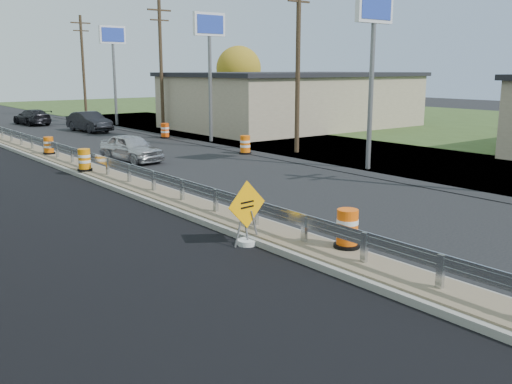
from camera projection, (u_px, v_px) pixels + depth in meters
ground at (216, 218)px, 17.67m from camera, size 140.00×140.00×0.00m
grass_verge_far at (468, 129)px, 43.46m from camera, size 40.00×120.00×0.03m
median at (108, 177)px, 23.80m from camera, size 1.60×55.00×0.23m
guardrail at (98, 160)px, 24.44m from camera, size 0.10×46.15×0.72m
retail_building_near at (293, 99)px, 45.26m from camera, size 18.50×12.50×4.27m
pylon_sign_south at (374, 24)px, 24.94m from camera, size 2.20×0.30×7.90m
pylon_sign_mid at (209, 37)px, 34.94m from camera, size 2.20×0.30×7.90m
pylon_sign_north at (113, 44)px, 45.70m from camera, size 2.20×0.30×7.90m
utility_pole_smid at (298, 61)px, 30.49m from camera, size 1.90×0.26×9.40m
utility_pole_nmid at (161, 63)px, 42.02m from camera, size 1.90×0.26×9.40m
utility_pole_north at (83, 64)px, 53.55m from camera, size 1.90×0.26×9.40m
tree_far_yellow at (239, 69)px, 58.54m from camera, size 4.62×4.62×6.86m
caution_sign at (247, 229)px, 14.90m from camera, size 1.25×0.52×1.73m
barrel_median_near at (347, 229)px, 13.98m from camera, size 0.66×0.66×0.96m
barrel_median_mid at (84, 160)px, 24.55m from camera, size 0.65×0.65×0.95m
barrel_median_far at (49, 146)px, 29.41m from camera, size 0.60×0.60×0.88m
barrel_shoulder_near at (245, 145)px, 31.00m from camera, size 0.68×0.68×1.00m
barrel_shoulder_mid at (165, 131)px, 38.12m from camera, size 0.67×0.67×0.98m
barrel_shoulder_far at (91, 120)px, 46.04m from camera, size 0.69×0.69×1.01m
car_silver at (131, 148)px, 28.50m from camera, size 2.11×4.14×1.35m
car_dark_mid at (89, 122)px, 41.94m from camera, size 2.01×4.56×1.46m
car_dark_far at (32, 117)px, 47.01m from camera, size 2.21×4.58×1.28m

